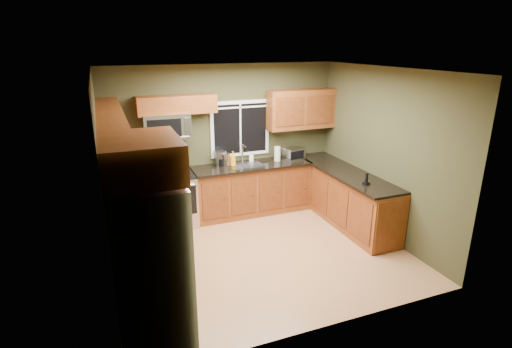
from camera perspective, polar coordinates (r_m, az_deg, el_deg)
floor at (r=6.19m, az=0.76°, el=-11.18°), size 4.20×4.20×0.00m
ceiling at (r=5.40m, az=0.88°, el=14.63°), size 4.20×4.20×0.00m
back_wall at (r=7.29m, az=-4.53°, el=4.79°), size 4.20×0.00×4.20m
front_wall at (r=4.14m, az=10.27°, el=-6.16°), size 4.20×0.00×4.20m
left_wall at (r=5.27m, az=-20.86°, el=-1.72°), size 0.00×3.60×3.60m
right_wall at (r=6.70m, az=17.73°, el=2.75°), size 0.00×3.60×3.60m
window at (r=7.32m, az=-2.27°, el=6.51°), size 1.12×0.03×1.02m
base_cabinets_left at (r=6.05m, az=-17.16°, el=-7.97°), size 0.60×2.65×0.90m
countertop_left at (r=5.87m, az=-17.34°, el=-3.81°), size 0.65×2.65×0.04m
base_cabinets_back at (r=7.41m, az=-0.60°, el=-2.22°), size 2.17×0.60×0.90m
countertop_back at (r=7.23m, az=-0.55°, el=1.21°), size 2.17×0.65×0.04m
base_cabinets_peninsula at (r=7.21m, az=12.52°, el=-3.25°), size 0.60×2.52×0.90m
countertop_peninsula at (r=7.05m, az=12.57°, el=0.30°), size 0.65×2.50×0.04m
upper_cabinets_left at (r=5.59m, az=-19.88°, el=4.97°), size 0.33×2.65×0.72m
upper_cabinets_back_left at (r=6.80m, az=-11.23°, el=9.71°), size 1.30×0.33×0.30m
upper_cabinets_back_right at (r=7.58m, az=6.43°, el=9.19°), size 1.30×0.33×0.72m
upper_cabinet_over_fridge at (r=3.84m, az=-16.17°, el=2.22°), size 0.72×0.90×0.38m
refrigerator at (r=4.28m, az=-14.80°, el=-12.48°), size 0.74×0.90×1.80m
range at (r=7.02m, az=-11.79°, el=-3.63°), size 0.76×0.69×0.94m
microwave at (r=6.80m, az=-12.68°, el=6.69°), size 0.76×0.41×0.42m
sink at (r=7.20m, az=-1.45°, el=1.39°), size 0.60×0.42×0.36m
toaster_oven at (r=7.58m, az=5.45°, el=2.97°), size 0.41×0.35×0.22m
coffee_maker at (r=7.17m, az=-5.19°, el=2.20°), size 0.17×0.23×0.27m
kettle at (r=7.14m, az=-4.34°, el=2.19°), size 0.18×0.18×0.28m
paper_towel_roll at (r=7.44m, az=3.05°, el=2.91°), size 0.12×0.12×0.30m
soap_bottle_a at (r=7.11m, az=-3.31°, el=2.17°), size 0.11×0.11×0.27m
soap_bottle_b at (r=7.43m, az=-0.69°, el=2.51°), size 0.09×0.10×0.17m
cordless_phone at (r=6.43m, az=15.48°, el=-0.97°), size 0.10×0.10×0.19m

